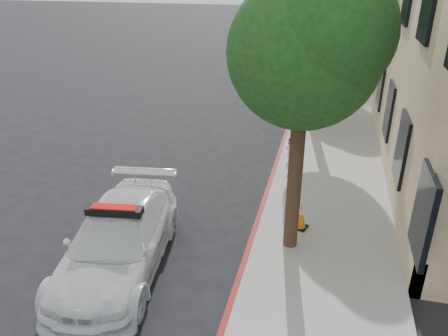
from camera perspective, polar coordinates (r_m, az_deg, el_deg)
name	(u,v)px	position (r m, az deg, el deg)	size (l,w,h in m)	color
ground	(191,193)	(11.99, -4.37, -3.21)	(120.00, 120.00, 0.00)	black
sidewalk	(332,99)	(20.78, 13.96, 8.73)	(3.20, 50.00, 0.15)	gray
curb_strip	(298,97)	(20.82, 9.69, 9.14)	(0.12, 50.00, 0.15)	maroon
tree_near	(306,51)	(8.13, 10.68, 14.78)	(2.92, 2.82, 5.62)	black
tree_mid	(323,13)	(16.07, 12.75, 19.13)	(2.77, 2.64, 5.43)	black
police_car	(118,241)	(9.10, -13.65, -9.22)	(2.38, 4.64, 1.44)	silver
parked_car_mid	(269,77)	(21.83, 5.93, 11.68)	(1.55, 3.85, 1.31)	black
parked_car_far	(292,58)	(25.79, 8.88, 13.95)	(1.73, 4.97, 1.64)	#151C35
fire_hydrant	(292,151)	(13.28, 8.89, 2.20)	(0.36, 0.33, 0.87)	silver
traffic_cone	(301,216)	(10.17, 10.00, -6.21)	(0.40, 0.40, 0.61)	black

